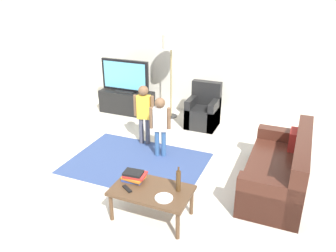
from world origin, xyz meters
The scene contains 15 objects.
ground centered at (0.00, 0.00, 0.00)m, with size 7.80×7.80×0.00m, color beige.
wall_back centered at (0.00, 3.00, 1.35)m, with size 6.00×0.12×2.70m, color silver.
area_rug centered at (-0.46, 0.34, 0.00)m, with size 2.20×1.60×0.01m, color #33477A.
tv_stand centered at (-1.70, 2.30, 0.24)m, with size 1.20×0.44×0.50m.
tv centered at (-1.70, 2.28, 0.85)m, with size 1.10×0.28×0.71m.
couch centered at (1.82, 0.48, 0.29)m, with size 0.80×1.80×0.86m.
armchair centered at (0.10, 2.26, 0.30)m, with size 0.60×0.60×0.90m.
floor_lamp centered at (-0.70, 2.45, 1.54)m, with size 0.36×0.36×1.78m.
child_near_tv centered at (-0.66, 1.06, 0.67)m, with size 0.37×0.18×1.11m.
child_center centered at (-0.20, 0.74, 0.64)m, with size 0.34×0.19×1.06m.
coffee_table centered at (0.36, -0.80, 0.37)m, with size 1.00×0.60×0.42m.
book_stack centered at (0.06, -0.70, 0.48)m, with size 0.31×0.25×0.13m.
bottle centered at (0.68, -0.70, 0.56)m, with size 0.06×0.06×0.34m.
tv_remote centered at (0.08, -0.92, 0.43)m, with size 0.17×0.05×0.02m, color black.
plate centered at (0.58, -0.92, 0.43)m, with size 0.22×0.22×0.02m.
Camera 1 is at (1.93, -4.05, 2.89)m, focal length 36.76 mm.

